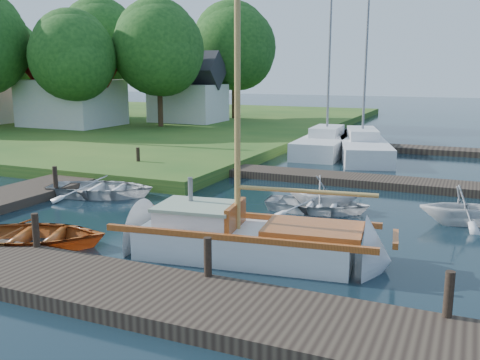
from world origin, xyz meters
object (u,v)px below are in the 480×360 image
at_px(mooring_post_3, 449,294).
at_px(tender_d, 463,203).
at_px(marina_boat_0, 327,142).
at_px(mooring_post_4, 55,178).
at_px(house_c, 188,94).
at_px(sailboat, 252,243).
at_px(tree_3, 159,48).
at_px(mooring_post_5, 138,157).
at_px(tender_b, 323,190).
at_px(marina_boat_1, 362,145).
at_px(house_a, 72,90).
at_px(mooring_post_2, 208,257).
at_px(dinghy, 29,232).
at_px(mooring_post_1, 36,230).
at_px(tender_a, 101,185).
at_px(tender_c, 317,201).
at_px(tree_7, 234,47).
at_px(tree_5, 8,57).
at_px(tree_2, 73,56).
at_px(tree_4, 101,45).

xyz_separation_m(mooring_post_3, tender_d, (0.04, 7.10, -0.08)).
bearing_deg(marina_boat_0, mooring_post_4, 153.98).
bearing_deg(tender_d, house_c, 30.13).
distance_m(sailboat, tree_3, 26.64).
relative_size(mooring_post_5, house_c, 0.15).
bearing_deg(tender_b, tree_3, 43.35).
relative_size(mooring_post_4, house_c, 0.15).
xyz_separation_m(sailboat, marina_boat_1, (-0.70, 16.56, 0.21)).
bearing_deg(house_a, marina_boat_1, -6.26).
height_order(mooring_post_2, dinghy, mooring_post_2).
bearing_deg(dinghy, mooring_post_5, -3.53).
xyz_separation_m(mooring_post_2, mooring_post_3, (4.50, 0.00, 0.00)).
distance_m(mooring_post_1, tender_d, 11.49).
bearing_deg(tender_b, house_c, 36.98).
bearing_deg(tender_a, house_c, 4.44).
relative_size(tender_c, tree_7, 0.34).
bearing_deg(mooring_post_4, tree_3, 111.19).
relative_size(mooring_post_5, tree_7, 0.09).
xyz_separation_m(mooring_post_3, house_a, (-26.00, 21.00, 2.26)).
relative_size(tender_c, tree_5, 0.40).
height_order(mooring_post_2, sailboat, sailboat).
distance_m(mooring_post_5, tree_7, 22.32).
bearing_deg(marina_boat_0, mooring_post_1, 171.13).
bearing_deg(tree_2, tender_b, -30.56).
bearing_deg(mooring_post_2, tender_a, 141.10).
relative_size(mooring_post_3, house_c, 0.15).
bearing_deg(mooring_post_4, mooring_post_3, -21.04).
relative_size(dinghy, tender_b, 1.75).
xyz_separation_m(sailboat, dinghy, (-5.39, -1.59, 0.05)).
distance_m(dinghy, tree_2, 23.81).
xyz_separation_m(tender_d, tree_4, (-28.04, 19.95, 5.75)).
distance_m(tender_c, tree_5, 37.04).
height_order(mooring_post_2, house_a, house_a).
relative_size(tree_3, tree_5, 1.08).
bearing_deg(tender_c, tender_a, 91.68).
bearing_deg(tender_c, sailboat, 170.54).
bearing_deg(tree_3, tender_a, -64.25).
height_order(mooring_post_2, tender_a, mooring_post_2).
xyz_separation_m(tender_d, tree_2, (-24.04, 11.95, 4.63)).
relative_size(mooring_post_3, sailboat, 0.08).
distance_m(tree_2, tree_7, 13.45).
bearing_deg(mooring_post_3, house_a, 141.07).
bearing_deg(tender_d, mooring_post_5, 62.38).
xyz_separation_m(mooring_post_4, tender_a, (1.33, 0.79, -0.32)).
bearing_deg(house_c, dinghy, -68.92).
height_order(mooring_post_5, tree_7, tree_7).
bearing_deg(sailboat, tree_5, 136.59).
bearing_deg(house_c, sailboat, -57.92).
relative_size(dinghy, tender_d, 1.63).
relative_size(mooring_post_2, mooring_post_4, 1.00).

